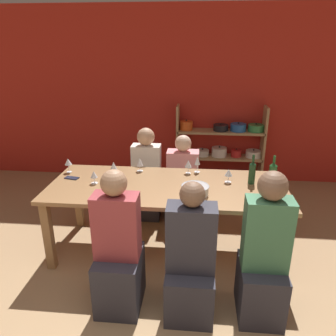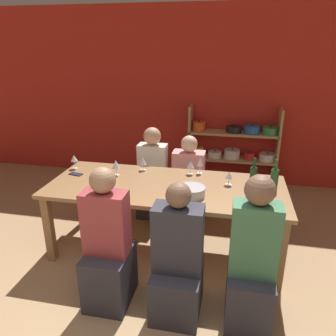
% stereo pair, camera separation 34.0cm
% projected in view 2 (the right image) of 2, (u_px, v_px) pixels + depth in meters
% --- Properties ---
extents(wall_back_red, '(8.80, 0.06, 2.70)m').
position_uv_depth(wall_back_red, '(199.00, 97.00, 5.11)').
color(wall_back_red, red).
rests_on(wall_back_red, ground_plane).
extents(shelf_unit, '(1.37, 0.30, 1.25)m').
position_uv_depth(shelf_unit, '(234.00, 154.00, 5.12)').
color(shelf_unit, tan).
rests_on(shelf_unit, ground_plane).
extents(dining_table, '(2.42, 1.00, 0.77)m').
position_uv_depth(dining_table, '(166.00, 192.00, 3.39)').
color(dining_table, olive).
rests_on(dining_table, ground_plane).
extents(mixing_bowl, '(0.27, 0.27, 0.09)m').
position_uv_depth(mixing_bowl, '(192.00, 191.00, 3.11)').
color(mixing_bowl, '#B7BABC').
rests_on(mixing_bowl, dining_table).
extents(wine_bottle_green, '(0.07, 0.07, 0.31)m').
position_uv_depth(wine_bottle_green, '(253.00, 175.00, 3.27)').
color(wine_bottle_green, '#19381E').
rests_on(wine_bottle_green, dining_table).
extents(wine_bottle_dark, '(0.08, 0.08, 0.32)m').
position_uv_depth(wine_bottle_dark, '(274.00, 178.00, 3.21)').
color(wine_bottle_dark, '#1E4C23').
rests_on(wine_bottle_dark, dining_table).
extents(wine_glass_red_a, '(0.06, 0.06, 0.15)m').
position_uv_depth(wine_glass_red_a, '(105.00, 180.00, 3.20)').
color(wine_glass_red_a, white).
rests_on(wine_glass_red_a, dining_table).
extents(wine_glass_red_b, '(0.08, 0.08, 0.15)m').
position_uv_depth(wine_glass_red_b, '(191.00, 165.00, 3.61)').
color(wine_glass_red_b, white).
rests_on(wine_glass_red_b, dining_table).
extents(wine_glass_white_a, '(0.08, 0.08, 0.16)m').
position_uv_depth(wine_glass_white_a, '(143.00, 161.00, 3.73)').
color(wine_glass_white_a, white).
rests_on(wine_glass_white_a, dining_table).
extents(wine_glass_empty_a, '(0.07, 0.07, 0.19)m').
position_uv_depth(wine_glass_empty_a, '(200.00, 162.00, 3.62)').
color(wine_glass_empty_a, white).
rests_on(wine_glass_empty_a, dining_table).
extents(wine_glass_empty_b, '(0.08, 0.08, 0.16)m').
position_uv_depth(wine_glass_empty_b, '(74.00, 158.00, 3.77)').
color(wine_glass_empty_b, white).
rests_on(wine_glass_empty_b, dining_table).
extents(wine_glass_white_b, '(0.08, 0.08, 0.18)m').
position_uv_depth(wine_glass_white_b, '(116.00, 164.00, 3.57)').
color(wine_glass_white_b, white).
rests_on(wine_glass_white_b, dining_table).
extents(wine_glass_white_c, '(0.08, 0.08, 0.15)m').
position_uv_depth(wine_glass_white_c, '(229.00, 175.00, 3.33)').
color(wine_glass_white_c, white).
rests_on(wine_glass_white_c, dining_table).
extents(wine_glass_empty_c, '(0.07, 0.07, 0.14)m').
position_uv_depth(wine_glass_empty_c, '(95.00, 172.00, 3.45)').
color(wine_glass_empty_c, white).
rests_on(wine_glass_empty_c, dining_table).
extents(cell_phone, '(0.16, 0.10, 0.01)m').
position_uv_depth(cell_phone, '(76.00, 174.00, 3.63)').
color(cell_phone, '#1E2338').
rests_on(cell_phone, dining_table).
extents(person_near_a, '(0.36, 0.45, 1.25)m').
position_uv_depth(person_near_a, '(108.00, 254.00, 2.76)').
color(person_near_a, '#2D2D38').
rests_on(person_near_a, ground_plane).
extents(person_far_a, '(0.36, 0.45, 1.17)m').
position_uv_depth(person_far_a, '(153.00, 182.00, 4.26)').
color(person_far_a, '#2D2D38').
rests_on(person_far_a, ground_plane).
extents(person_near_b, '(0.36, 0.44, 1.28)m').
position_uv_depth(person_near_b, '(251.00, 270.00, 2.54)').
color(person_near_b, '#2D2D38').
rests_on(person_near_b, ground_plane).
extents(person_far_b, '(0.40, 0.50, 1.09)m').
position_uv_depth(person_far_b, '(188.00, 188.00, 4.22)').
color(person_far_b, '#2D2D38').
rests_on(person_far_b, ground_plane).
extents(person_near_c, '(0.39, 0.49, 1.18)m').
position_uv_depth(person_near_c, '(178.00, 268.00, 2.66)').
color(person_near_c, '#2D2D38').
rests_on(person_near_c, ground_plane).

